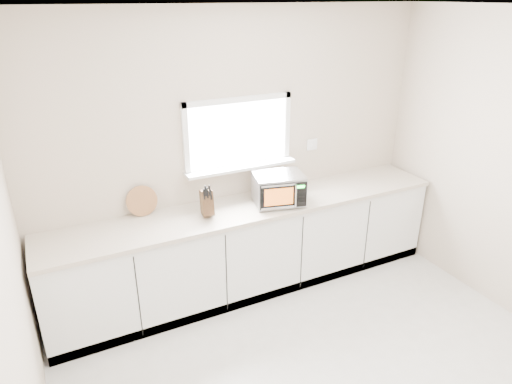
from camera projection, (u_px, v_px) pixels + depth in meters
back_wall at (238, 152)px, 4.42m from camera, size 4.00×0.17×2.70m
cabinets at (252, 248)px, 4.55m from camera, size 3.92×0.60×0.88m
countertop at (252, 207)px, 4.36m from camera, size 3.92×0.64×0.04m
microwave at (279, 189)px, 4.32m from camera, size 0.53×0.46×0.30m
knife_block at (207, 202)px, 4.09m from camera, size 0.14×0.23×0.31m
cutting_board at (142, 201)px, 4.10m from camera, size 0.28×0.07×0.28m
coffee_grinder at (270, 192)px, 4.37m from camera, size 0.15×0.15×0.21m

